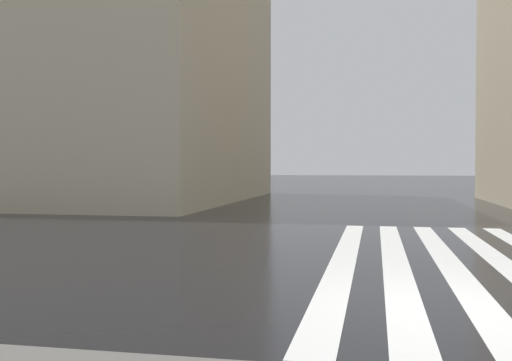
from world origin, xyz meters
name	(u,v)px	position (x,y,z in m)	size (l,w,h in m)	color
ground_plane	(452,308)	(0.00, 0.00, 0.00)	(220.00, 220.00, 0.00)	black
zebra_crossing	(474,262)	(4.00, -0.90, 0.00)	(13.00, 5.50, 0.01)	silver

